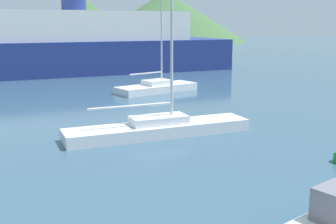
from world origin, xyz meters
The scene contains 5 objects.
sailboat_middle centered at (4.50, 26.17, 0.36)m, with size 6.42×3.61×6.79m.
sailboat_outer centered at (0.37, 14.78, 0.42)m, with size 8.36×1.78×10.82m.
ferry_distant centered at (1.38, 41.39, 2.67)m, with size 31.56×10.79×7.64m.
hill_east centered at (15.42, 113.37, 6.05)m, with size 31.87×31.87×12.11m.
hill_far_east centered at (37.52, 107.82, 6.68)m, with size 43.90×43.90×13.37m.
Camera 1 is at (-5.98, -2.12, 4.88)m, focal length 45.00 mm.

